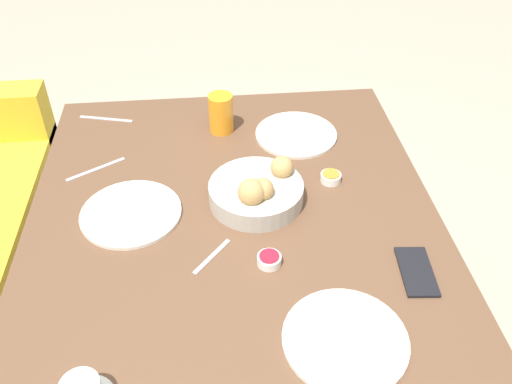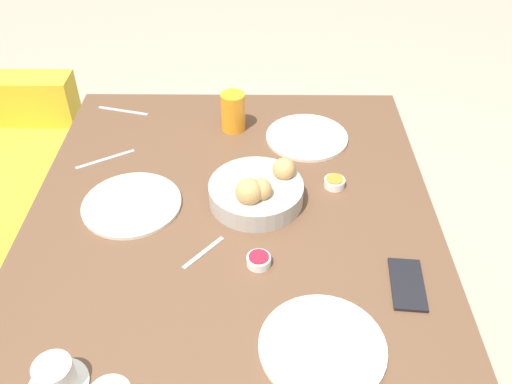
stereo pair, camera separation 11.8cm
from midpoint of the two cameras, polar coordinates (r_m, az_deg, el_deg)
The scene contains 13 objects.
ground_plane at distance 1.96m, azimuth -3.52°, elevation -18.97°, with size 10.00×10.00×0.00m, color #A89E89.
dining_table at distance 1.45m, azimuth -4.53°, elevation -5.73°, with size 1.28×1.07×0.73m.
bread_basket at distance 1.42m, azimuth -2.25°, elevation 0.02°, with size 0.25×0.25×0.11m.
plate_near_left at distance 1.15m, azimuth 6.40°, elevation -15.30°, with size 0.26×0.26×0.01m.
plate_near_right at distance 1.69m, azimuth 2.25°, elevation 6.03°, with size 0.25×0.25×0.01m.
plate_far_center at distance 1.46m, azimuth -15.30°, elevation -2.24°, with size 0.26×0.26×0.01m.
juice_glass at distance 1.70m, azimuth -5.72°, elevation 8.18°, with size 0.08×0.08×0.12m.
jam_bowl_berry at distance 1.28m, azimuth -1.26°, elevation -7.23°, with size 0.06×0.06×0.03m.
jam_bowl_honey at distance 1.51m, azimuth 5.68°, elevation 1.48°, with size 0.06×0.06×0.03m.
fork_silver at distance 1.86m, azimuth -17.29°, elevation 7.31°, with size 0.06×0.17×0.00m.
knife_silver at distance 1.64m, azimuth -18.49°, elevation 2.22°, with size 0.10×0.16×0.00m.
spoon_coffee at distance 1.31m, azimuth -7.25°, elevation -6.83°, with size 0.11×0.09×0.00m.
cell_phone at distance 1.30m, azimuth 14.07°, elevation -8.21°, with size 0.16×0.09×0.01m.
Camera 1 is at (-1.02, 0.04, 1.68)m, focal length 38.00 mm.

